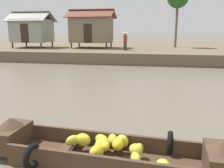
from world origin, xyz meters
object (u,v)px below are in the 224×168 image
Objects in this scene: banana_boat at (106,151)px; vendor_person at (125,40)px; stilt_house_mid_left at (92,29)px; stilt_house_left at (32,30)px.

vendor_person is (-1.72, 16.61, 1.55)m from banana_boat.
vendor_person is at bearing 95.91° from banana_boat.
banana_boat is 2.99× the size of vendor_person.
stilt_house_mid_left reaches higher than banana_boat.
stilt_house_left is (-11.66, 18.66, 2.40)m from banana_boat.
vendor_person is at bearing -35.26° from stilt_house_mid_left.
stilt_house_left is 6.21m from stilt_house_mid_left.
stilt_house_mid_left is (6.18, 0.61, 0.13)m from stilt_house_left.
stilt_house_mid_left is at bearing 5.60° from stilt_house_left.
banana_boat is at bearing -84.09° from vendor_person.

